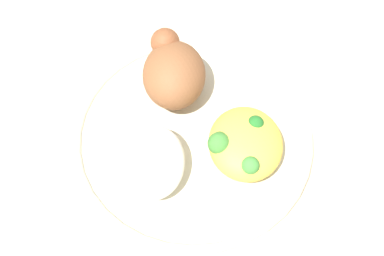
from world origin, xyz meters
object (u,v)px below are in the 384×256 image
(roasted_chicken, at_px, (172,72))
(rice_pile, at_px, (153,162))
(plate, at_px, (192,136))
(mac_cheese_with_broccoli, at_px, (243,143))

(roasted_chicken, xyz_separation_m, rice_pile, (-0.12, 0.02, -0.01))
(roasted_chicken, bearing_deg, plate, -159.78)
(roasted_chicken, distance_m, rice_pile, 0.12)
(rice_pile, bearing_deg, roasted_chicken, -10.01)
(mac_cheese_with_broccoli, bearing_deg, plate, 65.85)
(plate, xyz_separation_m, rice_pile, (-0.05, 0.04, 0.03))
(rice_pile, relative_size, mac_cheese_with_broccoli, 0.96)
(plate, relative_size, roasted_chicken, 2.81)
(rice_pile, xyz_separation_m, mac_cheese_with_broccoli, (0.02, -0.10, 0.00))
(roasted_chicken, bearing_deg, mac_cheese_with_broccoli, -137.96)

